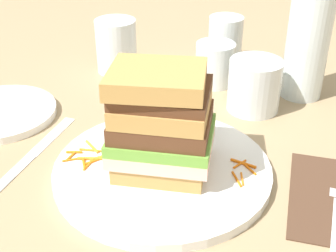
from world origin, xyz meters
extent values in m
plane|color=#9E8460|center=(0.00, 0.00, 0.00)|extent=(3.00, 3.00, 0.00)
cylinder|color=white|center=(0.01, -0.01, 0.01)|extent=(0.27, 0.27, 0.01)
cube|color=tan|center=(0.01, -0.01, 0.02)|extent=(0.11, 0.10, 0.02)
cube|color=beige|center=(0.01, -0.01, 0.04)|extent=(0.13, 0.11, 0.02)
cube|color=#6BA83D|center=(0.01, -0.01, 0.06)|extent=(0.13, 0.11, 0.01)
cube|color=#56331E|center=(0.01, -0.01, 0.08)|extent=(0.12, 0.10, 0.02)
cube|color=tan|center=(0.01, -0.01, 0.10)|extent=(0.11, 0.10, 0.02)
cube|color=#56331E|center=(0.01, -0.01, 0.11)|extent=(0.11, 0.10, 0.01)
cube|color=tan|center=(0.01, -0.01, 0.13)|extent=(0.12, 0.11, 0.03)
cylinder|color=orange|center=(-0.08, -0.02, 0.01)|extent=(0.02, 0.02, 0.00)
cylinder|color=orange|center=(-0.08, -0.02, 0.01)|extent=(0.03, 0.01, 0.00)
cylinder|color=orange|center=(-0.09, 0.00, 0.01)|extent=(0.03, 0.01, 0.00)
cylinder|color=orange|center=(-0.08, -0.03, 0.01)|extent=(0.01, 0.02, 0.00)
cylinder|color=orange|center=(-0.08, -0.03, 0.01)|extent=(0.01, 0.03, 0.00)
cylinder|color=orange|center=(-0.09, 0.01, 0.01)|extent=(0.03, 0.02, 0.00)
cylinder|color=orange|center=(-0.07, -0.01, 0.01)|extent=(0.03, 0.02, 0.00)
cylinder|color=orange|center=(-0.11, -0.01, 0.01)|extent=(0.02, 0.01, 0.00)
cylinder|color=orange|center=(-0.10, -0.03, 0.01)|extent=(0.02, 0.01, 0.00)
cylinder|color=orange|center=(-0.11, -0.02, 0.01)|extent=(0.01, 0.02, 0.00)
cylinder|color=orange|center=(0.10, -0.02, 0.01)|extent=(0.02, 0.03, 0.00)
cylinder|color=orange|center=(0.12, 0.01, 0.01)|extent=(0.02, 0.02, 0.00)
cylinder|color=orange|center=(0.11, 0.02, 0.01)|extent=(0.03, 0.01, 0.00)
cylinder|color=orange|center=(0.10, 0.01, 0.01)|extent=(0.02, 0.02, 0.00)
cylinder|color=orange|center=(0.11, -0.02, 0.01)|extent=(0.01, 0.02, 0.00)
cylinder|color=silver|center=(0.22, 0.03, 0.00)|extent=(0.01, 0.04, 0.00)
cube|color=silver|center=(-0.17, -0.06, 0.00)|extent=(0.02, 0.10, 0.00)
cube|color=silver|center=(-0.16, 0.04, 0.00)|extent=(0.03, 0.11, 0.00)
cylinder|color=white|center=(0.11, 0.19, 0.04)|extent=(0.08, 0.08, 0.08)
cylinder|color=#E55638|center=(0.11, 0.19, 0.03)|extent=(0.07, 0.07, 0.06)
cylinder|color=silver|center=(0.18, 0.26, 0.12)|extent=(0.07, 0.07, 0.25)
cylinder|color=silver|center=(0.03, 0.27, 0.04)|extent=(0.07, 0.07, 0.07)
cylinder|color=silver|center=(0.04, 0.36, 0.04)|extent=(0.06, 0.06, 0.09)
cylinder|color=silver|center=(-0.15, 0.28, 0.05)|extent=(0.07, 0.07, 0.09)
camera|label=1|loc=(0.13, -0.47, 0.35)|focal=49.87mm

